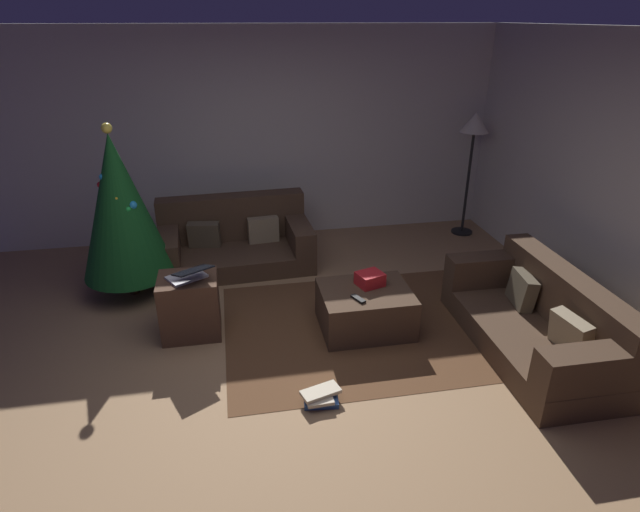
# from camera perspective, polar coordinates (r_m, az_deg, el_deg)

# --- Properties ---
(ground_plane) EXTENTS (6.40, 6.40, 0.00)m
(ground_plane) POSITION_cam_1_polar(r_m,az_deg,el_deg) (4.35, -3.91, -13.08)
(ground_plane) COLOR #93704C
(rear_partition) EXTENTS (6.40, 0.12, 2.60)m
(rear_partition) POSITION_cam_1_polar(r_m,az_deg,el_deg) (6.70, -7.56, 12.91)
(rear_partition) COLOR beige
(rear_partition) RESTS_ON ground_plane
(couch_left) EXTENTS (1.77, 1.02, 0.76)m
(couch_left) POSITION_cam_1_polar(r_m,az_deg,el_deg) (6.16, -9.37, 1.70)
(couch_left) COLOR #473323
(couch_left) RESTS_ON ground_plane
(couch_right) EXTENTS (0.87, 1.86, 0.70)m
(couch_right) POSITION_cam_1_polar(r_m,az_deg,el_deg) (4.91, 23.14, -6.62)
(couch_right) COLOR #473323
(couch_right) RESTS_ON ground_plane
(ottoman) EXTENTS (0.82, 0.68, 0.40)m
(ottoman) POSITION_cam_1_polar(r_m,az_deg,el_deg) (4.85, 4.98, -5.85)
(ottoman) COLOR #473323
(ottoman) RESTS_ON ground_plane
(gift_box) EXTENTS (0.28, 0.26, 0.12)m
(gift_box) POSITION_cam_1_polar(r_m,az_deg,el_deg) (4.82, 5.53, -2.54)
(gift_box) COLOR red
(gift_box) RESTS_ON ottoman
(tv_remote) EXTENTS (0.11, 0.17, 0.02)m
(tv_remote) POSITION_cam_1_polar(r_m,az_deg,el_deg) (4.59, 4.23, -4.72)
(tv_remote) COLOR black
(tv_remote) RESTS_ON ottoman
(christmas_tree) EXTENTS (0.91, 0.91, 1.78)m
(christmas_tree) POSITION_cam_1_polar(r_m,az_deg,el_deg) (5.49, -21.17, 5.10)
(christmas_tree) COLOR brown
(christmas_tree) RESTS_ON ground_plane
(side_table) EXTENTS (0.52, 0.44, 0.57)m
(side_table) POSITION_cam_1_polar(r_m,az_deg,el_deg) (4.86, -14.13, -5.33)
(side_table) COLOR #4C3323
(side_table) RESTS_ON ground_plane
(laptop) EXTENTS (0.46, 0.47, 0.16)m
(laptop) POSITION_cam_1_polar(r_m,az_deg,el_deg) (4.66, -14.25, -1.99)
(laptop) COLOR silver
(laptop) RESTS_ON side_table
(book_stack) EXTENTS (0.32, 0.24, 0.10)m
(book_stack) POSITION_cam_1_polar(r_m,az_deg,el_deg) (4.07, 0.04, -15.25)
(book_stack) COLOR #2D5193
(book_stack) RESTS_ON ground_plane
(corner_lamp) EXTENTS (0.36, 0.36, 1.60)m
(corner_lamp) POSITION_cam_1_polar(r_m,az_deg,el_deg) (6.92, 16.62, 12.97)
(corner_lamp) COLOR black
(corner_lamp) RESTS_ON ground_plane
(area_rug) EXTENTS (2.60, 2.00, 0.01)m
(area_rug) POSITION_cam_1_polar(r_m,az_deg,el_deg) (4.95, 4.90, -7.79)
(area_rug) COLOR #553620
(area_rug) RESTS_ON ground_plane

